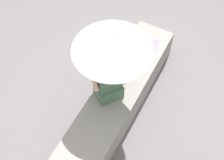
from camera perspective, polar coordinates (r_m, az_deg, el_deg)
ground_plane at (r=5.08m, az=0.54°, el=-5.39°), size 14.00×14.00×0.00m
stone_bench at (r=4.87m, az=0.56°, el=-4.00°), size 2.92×0.60×0.48m
person_seated at (r=4.35m, az=-0.62°, el=0.31°), size 0.50×0.43×0.90m
parasol at (r=3.89m, az=0.11°, el=6.23°), size 0.99×0.99×1.16m
handbag_black at (r=4.81m, az=2.27°, el=2.57°), size 0.27×0.20×0.27m
magazine at (r=5.23m, az=6.57°, el=5.74°), size 0.31×0.24×0.01m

